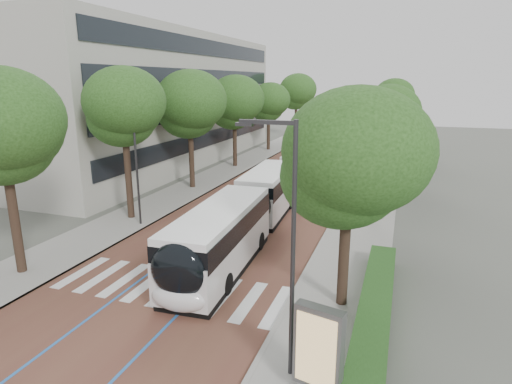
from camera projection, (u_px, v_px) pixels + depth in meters
ground at (156, 298)px, 18.54m from camera, size 160.00×160.00×0.00m
road at (324, 153)px, 55.09m from camera, size 11.00×140.00×0.02m
sidewalk_left at (268, 150)px, 57.45m from camera, size 4.00×140.00×0.12m
sidewalk_right at (384, 156)px, 52.70m from camera, size 4.00×140.00×0.12m
kerb_left at (282, 150)px, 56.85m from camera, size 0.20×140.00×0.14m
kerb_right at (368, 155)px, 53.31m from camera, size 0.20×140.00×0.14m
zebra_crossing at (172, 288)px, 19.38m from camera, size 10.55×3.60×0.01m
lane_line_left at (312, 152)px, 55.59m from camera, size 0.12×126.00×0.01m
lane_line_right at (336, 154)px, 54.58m from camera, size 0.12×126.00×0.01m
office_building at (137, 99)px, 48.52m from camera, size 18.11×40.00×14.00m
hedge at (373, 325)px, 15.53m from camera, size 1.20×14.00×0.80m
streetlight_near at (287, 233)px, 12.48m from camera, size 1.82×0.20×8.00m
streetlight_far at (366, 134)px, 35.32m from camera, size 1.82×0.20×8.00m
lamp_post_left at (136, 163)px, 26.74m from camera, size 0.14×0.14×8.00m
trees_left at (228, 104)px, 43.21m from camera, size 5.99×60.73×9.62m
trees_right at (380, 122)px, 33.79m from camera, size 6.03×47.37×8.79m
lead_bus at (244, 216)px, 24.42m from camera, size 3.45×18.50×3.20m
bus_queued_0 at (310, 165)px, 38.85m from camera, size 2.89×12.47×3.20m
bus_queued_1 at (334, 146)px, 50.44m from camera, size 2.70×12.43×3.20m
bus_queued_2 at (345, 133)px, 62.16m from camera, size 3.22×12.52×3.20m
ad_panel at (318, 352)px, 12.12m from camera, size 1.48×0.70×2.96m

